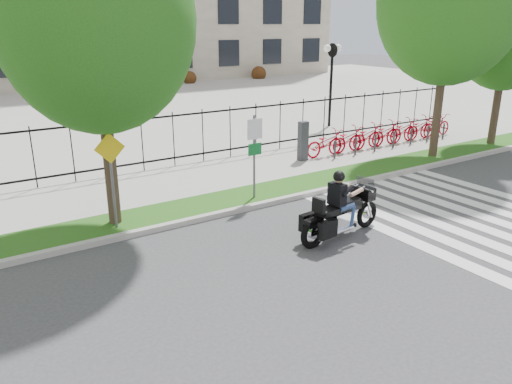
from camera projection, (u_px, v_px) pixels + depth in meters
ground at (346, 263)px, 11.28m from camera, size 120.00×120.00×0.00m
curb at (249, 207)px, 14.50m from camera, size 60.00×0.20×0.15m
grass_verge at (234, 199)px, 15.17m from camera, size 60.00×1.50×0.15m
sidewalk at (197, 179)px, 17.15m from camera, size 60.00×3.50×0.15m
plaza at (68, 110)px, 31.05m from camera, size 80.00×34.00×0.10m
crosswalk_stripes at (475, 220)px, 13.79m from camera, size 5.70×8.00×0.01m
iron_fence at (174, 139)px, 18.19m from camera, size 30.00×0.06×2.00m
lamp_post_right at (332, 65)px, 24.96m from camera, size 1.06×0.70×4.25m
street_tree_1 at (96, 20)px, 11.61m from camera, size 4.68×4.68×7.79m
street_tree_2 at (450, 1)px, 18.14m from camera, size 5.28×5.28×8.81m
street_tree_3 at (507, 34)px, 20.57m from camera, size 4.06×4.06×6.95m
bike_share_station at (384, 134)px, 21.38m from camera, size 8.97×0.89×1.50m
sign_pole_regulatory at (255, 146)px, 14.61m from camera, size 0.50×0.09×2.50m
sign_pole_warning at (111, 168)px, 12.40m from camera, size 0.78×0.09×2.49m
motorcycle_rider at (341, 211)px, 12.46m from camera, size 2.77×0.90×2.14m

